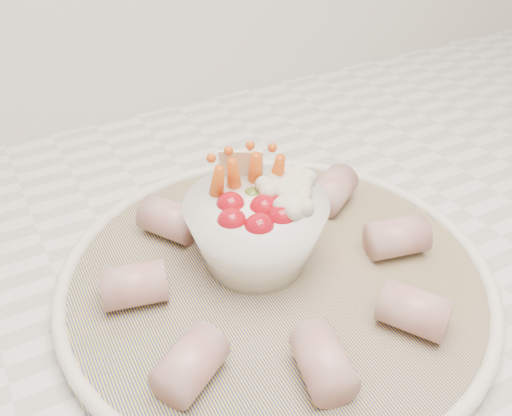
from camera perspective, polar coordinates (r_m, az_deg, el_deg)
serving_platter at (r=0.50m, az=2.00°, el=-7.01°), size 0.38×0.38×0.02m
veggie_bowl at (r=0.48m, az=0.19°, el=-1.86°), size 0.12×0.12×0.10m
cured_meat_rolls at (r=0.48m, az=1.93°, el=-5.13°), size 0.28×0.29×0.03m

